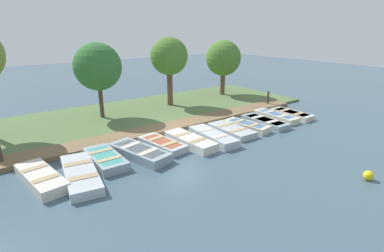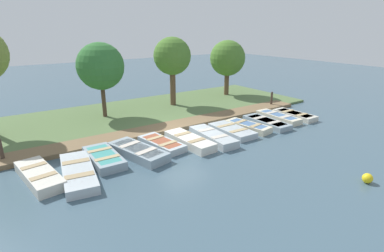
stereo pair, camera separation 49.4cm
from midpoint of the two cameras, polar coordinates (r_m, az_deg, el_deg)
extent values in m
plane|color=#425B6B|center=(16.36, -2.81, -1.75)|extent=(80.00, 80.00, 0.00)
cube|color=#567042|center=(20.50, -10.57, 2.35)|extent=(8.00, 24.00, 0.15)
cube|color=brown|center=(17.36, -5.18, -0.22)|extent=(1.45, 19.89, 0.22)
cube|color=beige|center=(12.88, -27.81, -8.78)|extent=(3.16, 1.44, 0.41)
cube|color=teal|center=(12.81, -27.94, -8.03)|extent=(2.59, 1.14, 0.03)
cube|color=tan|center=(12.28, -27.13, -8.86)|extent=(0.44, 0.96, 0.03)
cube|color=tan|center=(13.31, -28.72, -7.04)|extent=(0.44, 0.96, 0.03)
cube|color=#B2BCC1|center=(12.62, -21.52, -8.55)|extent=(3.66, 1.67, 0.36)
cube|color=#994C33|center=(12.55, -21.61, -7.86)|extent=(2.99, 1.32, 0.03)
cube|color=tan|center=(11.93, -21.24, -9.06)|extent=(0.51, 1.09, 0.03)
cube|color=tan|center=(13.14, -21.97, -6.57)|extent=(0.51, 1.09, 0.03)
cube|color=#8C9EA8|center=(13.62, -17.19, -6.03)|extent=(2.73, 1.19, 0.37)
cube|color=teal|center=(13.55, -17.25, -5.37)|extent=(2.24, 0.93, 0.03)
cube|color=tan|center=(13.09, -16.53, -6.03)|extent=(0.29, 1.06, 0.03)
cube|color=tan|center=(14.00, -17.95, -4.55)|extent=(0.29, 1.06, 0.03)
cube|color=#8C9EA8|center=(13.86, -11.00, -4.99)|extent=(3.34, 1.89, 0.41)
cube|color=#4C709E|center=(13.79, -11.04, -4.27)|extent=(2.73, 1.50, 0.03)
cube|color=beige|center=(13.35, -9.41, -4.81)|extent=(0.56, 1.11, 0.03)
cube|color=beige|center=(14.22, -12.59, -3.54)|extent=(0.56, 1.11, 0.03)
cube|color=#B2BCC1|center=(14.75, -6.62, -3.47)|extent=(2.79, 1.42, 0.33)
cube|color=#994C33|center=(14.69, -6.64, -2.92)|extent=(2.28, 1.13, 0.03)
cube|color=tan|center=(14.31, -5.39, -3.35)|extent=(0.40, 1.00, 0.03)
cube|color=tan|center=(15.06, -7.84, -2.32)|extent=(0.40, 1.00, 0.03)
cube|color=silver|center=(14.95, -1.28, -2.88)|extent=(3.12, 1.19, 0.41)
cube|color=#6B7F51|center=(14.88, -1.28, -2.20)|extent=(2.55, 0.94, 0.03)
cube|color=tan|center=(14.45, 0.16, -2.71)|extent=(0.36, 0.94, 0.03)
cube|color=tan|center=(15.30, -2.65, -1.51)|extent=(0.36, 0.94, 0.03)
cube|color=#B2BCC1|center=(15.57, 3.11, -2.03)|extent=(3.22, 1.19, 0.40)
cube|color=#994C33|center=(15.51, 3.12, -1.39)|extent=(2.64, 0.94, 0.03)
cube|color=beige|center=(15.05, 4.46, -1.94)|extent=(0.37, 0.94, 0.03)
cube|color=beige|center=(15.96, 1.86, -0.68)|extent=(0.37, 0.94, 0.03)
cube|color=#B2BCC1|center=(16.71, 6.68, -0.82)|extent=(2.79, 1.28, 0.33)
cube|color=beige|center=(16.66, 6.70, -0.33)|extent=(2.29, 1.00, 0.03)
cube|color=tan|center=(16.29, 7.94, -0.73)|extent=(0.29, 1.15, 0.03)
cube|color=tan|center=(17.03, 5.52, 0.22)|extent=(0.29, 1.15, 0.03)
cube|color=beige|center=(17.53, 9.61, 0.02)|extent=(2.79, 1.40, 0.36)
cube|color=#4C709E|center=(17.48, 9.63, 0.54)|extent=(2.28, 1.11, 0.03)
cube|color=tan|center=(17.21, 11.02, 0.26)|extent=(0.41, 0.92, 0.03)
cube|color=tan|center=(17.75, 8.30, 0.97)|extent=(0.41, 0.92, 0.03)
cube|color=#8C9EA8|center=(18.60, 12.94, 0.80)|extent=(3.06, 1.13, 0.31)
cube|color=#994C33|center=(18.56, 12.98, 1.22)|extent=(2.51, 0.88, 0.02)
cube|color=beige|center=(18.19, 14.32, 0.85)|extent=(0.32, 0.99, 0.03)
cube|color=beige|center=(18.92, 11.69, 1.72)|extent=(0.32, 0.99, 0.03)
cube|color=beige|center=(19.80, 14.98, 1.77)|extent=(3.01, 1.02, 0.36)
cube|color=#4C709E|center=(19.76, 15.02, 2.22)|extent=(2.47, 0.80, 0.03)
cube|color=beige|center=(19.41, 16.30, 1.91)|extent=(0.32, 0.89, 0.03)
cube|color=beige|center=(20.10, 13.80, 2.67)|extent=(0.32, 0.89, 0.03)
cube|color=beige|center=(20.68, 17.77, 2.15)|extent=(2.81, 1.06, 0.32)
cube|color=beige|center=(20.64, 17.81, 2.55)|extent=(2.31, 0.83, 0.03)
cube|color=tan|center=(20.34, 19.02, 2.27)|extent=(0.29, 0.96, 0.03)
cube|color=tan|center=(20.93, 16.65, 2.94)|extent=(0.29, 0.96, 0.03)
cylinder|color=#47382D|center=(15.11, -33.51, -4.54)|extent=(0.16, 0.16, 1.05)
cylinder|color=#47382D|center=(22.82, 13.65, 4.94)|extent=(0.16, 0.16, 1.05)
sphere|color=#47382D|center=(22.70, 13.76, 6.30)|extent=(0.15, 0.15, 0.15)
sphere|color=yellow|center=(13.35, 29.65, -8.20)|extent=(0.38, 0.38, 0.38)
cylinder|color=#4C3828|center=(19.71, -17.64, 4.75)|extent=(0.26, 0.26, 2.55)
sphere|color=#337033|center=(19.36, -18.23, 10.70)|extent=(2.88, 2.88, 2.88)
cylinder|color=brown|center=(21.96, -4.89, 7.40)|extent=(0.41, 0.41, 2.94)
sphere|color=#4C7A2D|center=(21.65, -5.05, 13.13)|extent=(2.65, 2.65, 2.65)
cylinder|color=brown|center=(25.61, 5.29, 8.34)|extent=(0.39, 0.39, 2.40)
sphere|color=#4C7A2D|center=(25.34, 5.42, 12.78)|extent=(2.89, 2.89, 2.89)
camera|label=1|loc=(0.25, -90.90, -0.30)|focal=28.00mm
camera|label=2|loc=(0.25, 89.10, 0.30)|focal=28.00mm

